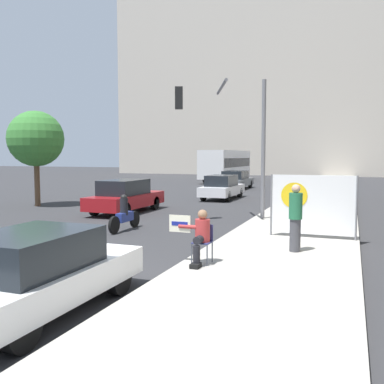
{
  "coord_description": "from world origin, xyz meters",
  "views": [
    {
      "loc": [
        5.4,
        -6.84,
        2.62
      ],
      "look_at": [
        1.08,
        4.68,
        1.58
      ],
      "focal_mm": 40.0,
      "sensor_mm": 36.0,
      "label": 1
    }
  ],
  "objects_px": {
    "parked_car_curbside": "(35,272)",
    "car_on_road_distant": "(236,180)",
    "protest_banner": "(312,205)",
    "traffic_light_pole": "(231,124)",
    "car_on_road_midblock": "(222,187)",
    "seated_protester": "(200,235)",
    "car_on_road_nearest": "(125,196)",
    "motorcycle_on_road": "(125,215)",
    "street_tree_near_curb": "(36,139)",
    "jogger_on_sidewalk": "(295,217)",
    "city_bus_on_road": "(226,164)"
  },
  "relations": [
    {
      "from": "parked_car_curbside",
      "to": "car_on_road_distant",
      "type": "height_order",
      "value": "car_on_road_distant"
    },
    {
      "from": "protest_banner",
      "to": "traffic_light_pole",
      "type": "relative_size",
      "value": 0.47
    },
    {
      "from": "car_on_road_midblock",
      "to": "car_on_road_distant",
      "type": "distance_m",
      "value": 8.12
    },
    {
      "from": "parked_car_curbside",
      "to": "seated_protester",
      "type": "bearing_deg",
      "value": 64.31
    },
    {
      "from": "car_on_road_nearest",
      "to": "car_on_road_midblock",
      "type": "height_order",
      "value": "car_on_road_nearest"
    },
    {
      "from": "motorcycle_on_road",
      "to": "car_on_road_midblock",
      "type": "bearing_deg",
      "value": 89.68
    },
    {
      "from": "car_on_road_nearest",
      "to": "street_tree_near_curb",
      "type": "relative_size",
      "value": 0.95
    },
    {
      "from": "traffic_light_pole",
      "to": "car_on_road_distant",
      "type": "relative_size",
      "value": 1.14
    },
    {
      "from": "car_on_road_midblock",
      "to": "motorcycle_on_road",
      "type": "height_order",
      "value": "car_on_road_midblock"
    },
    {
      "from": "motorcycle_on_road",
      "to": "jogger_on_sidewalk",
      "type": "bearing_deg",
      "value": -18.11
    },
    {
      "from": "traffic_light_pole",
      "to": "parked_car_curbside",
      "type": "height_order",
      "value": "traffic_light_pole"
    },
    {
      "from": "car_on_road_distant",
      "to": "city_bus_on_road",
      "type": "height_order",
      "value": "city_bus_on_road"
    },
    {
      "from": "seated_protester",
      "to": "car_on_road_midblock",
      "type": "bearing_deg",
      "value": 120.1
    },
    {
      "from": "city_bus_on_road",
      "to": "parked_car_curbside",
      "type": "bearing_deg",
      "value": -78.79
    },
    {
      "from": "protest_banner",
      "to": "motorcycle_on_road",
      "type": "distance_m",
      "value": 6.39
    },
    {
      "from": "seated_protester",
      "to": "motorcycle_on_road",
      "type": "height_order",
      "value": "seated_protester"
    },
    {
      "from": "motorcycle_on_road",
      "to": "parked_car_curbside",
      "type": "bearing_deg",
      "value": -71.0
    },
    {
      "from": "car_on_road_distant",
      "to": "traffic_light_pole",
      "type": "bearing_deg",
      "value": -75.98
    },
    {
      "from": "car_on_road_distant",
      "to": "street_tree_near_curb",
      "type": "xyz_separation_m",
      "value": [
        -6.76,
        -14.92,
        2.77
      ]
    },
    {
      "from": "parked_car_curbside",
      "to": "car_on_road_distant",
      "type": "xyz_separation_m",
      "value": [
        -3.79,
        27.34,
        0.03
      ]
    },
    {
      "from": "seated_protester",
      "to": "city_bus_on_road",
      "type": "bearing_deg",
      "value": 120.32
    },
    {
      "from": "protest_banner",
      "to": "motorcycle_on_road",
      "type": "height_order",
      "value": "protest_banner"
    },
    {
      "from": "car_on_road_midblock",
      "to": "city_bus_on_road",
      "type": "distance_m",
      "value": 18.04
    },
    {
      "from": "jogger_on_sidewalk",
      "to": "protest_banner",
      "type": "height_order",
      "value": "protest_banner"
    },
    {
      "from": "parked_car_curbside",
      "to": "jogger_on_sidewalk",
      "type": "bearing_deg",
      "value": 57.41
    },
    {
      "from": "car_on_road_distant",
      "to": "seated_protester",
      "type": "bearing_deg",
      "value": -77.12
    },
    {
      "from": "jogger_on_sidewalk",
      "to": "traffic_light_pole",
      "type": "bearing_deg",
      "value": -60.07
    },
    {
      "from": "protest_banner",
      "to": "city_bus_on_road",
      "type": "relative_size",
      "value": 0.24
    },
    {
      "from": "car_on_road_midblock",
      "to": "street_tree_near_curb",
      "type": "distance_m",
      "value": 10.93
    },
    {
      "from": "jogger_on_sidewalk",
      "to": "street_tree_near_curb",
      "type": "xyz_separation_m",
      "value": [
        -14.08,
        6.89,
        2.44
      ]
    },
    {
      "from": "seated_protester",
      "to": "jogger_on_sidewalk",
      "type": "distance_m",
      "value": 2.79
    },
    {
      "from": "traffic_light_pole",
      "to": "city_bus_on_road",
      "type": "height_order",
      "value": "traffic_light_pole"
    },
    {
      "from": "car_on_road_nearest",
      "to": "street_tree_near_curb",
      "type": "xyz_separation_m",
      "value": [
        -5.59,
        0.64,
        2.74
      ]
    },
    {
      "from": "traffic_light_pole",
      "to": "car_on_road_midblock",
      "type": "bearing_deg",
      "value": 108.53
    },
    {
      "from": "protest_banner",
      "to": "city_bus_on_road",
      "type": "bearing_deg",
      "value": 110.78
    },
    {
      "from": "jogger_on_sidewalk",
      "to": "parked_car_curbside",
      "type": "bearing_deg",
      "value": 55.54
    },
    {
      "from": "protest_banner",
      "to": "car_on_road_midblock",
      "type": "relative_size",
      "value": 0.57
    },
    {
      "from": "city_bus_on_road",
      "to": "seated_protester",
      "type": "bearing_deg",
      "value": -74.94
    },
    {
      "from": "seated_protester",
      "to": "car_on_road_nearest",
      "type": "xyz_separation_m",
      "value": [
        -6.62,
        8.31,
        -0.08
      ]
    },
    {
      "from": "city_bus_on_road",
      "to": "motorcycle_on_road",
      "type": "relative_size",
      "value": 5.16
    },
    {
      "from": "car_on_road_midblock",
      "to": "traffic_light_pole",
      "type": "bearing_deg",
      "value": -71.47
    },
    {
      "from": "jogger_on_sidewalk",
      "to": "protest_banner",
      "type": "relative_size",
      "value": 0.69
    },
    {
      "from": "parked_car_curbside",
      "to": "motorcycle_on_road",
      "type": "height_order",
      "value": "parked_car_curbside"
    },
    {
      "from": "car_on_road_nearest",
      "to": "jogger_on_sidewalk",
      "type": "bearing_deg",
      "value": -36.35
    },
    {
      "from": "jogger_on_sidewalk",
      "to": "motorcycle_on_road",
      "type": "height_order",
      "value": "jogger_on_sidewalk"
    },
    {
      "from": "protest_banner",
      "to": "car_on_road_distant",
      "type": "distance_m",
      "value": 21.12
    },
    {
      "from": "car_on_road_midblock",
      "to": "city_bus_on_road",
      "type": "bearing_deg",
      "value": 105.27
    },
    {
      "from": "jogger_on_sidewalk",
      "to": "car_on_road_nearest",
      "type": "height_order",
      "value": "jogger_on_sidewalk"
    },
    {
      "from": "seated_protester",
      "to": "city_bus_on_road",
      "type": "distance_m",
      "value": 34.42
    },
    {
      "from": "jogger_on_sidewalk",
      "to": "car_on_road_nearest",
      "type": "xyz_separation_m",
      "value": [
        -8.49,
        6.24,
        -0.29
      ]
    }
  ]
}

